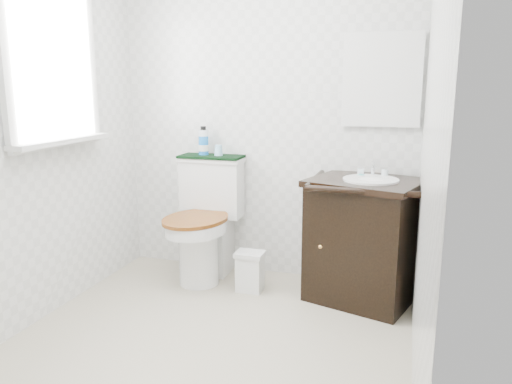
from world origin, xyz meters
The scene contains 14 objects.
floor centered at (0.00, 0.00, 0.00)m, with size 2.40×2.40×0.00m, color #AFA38D.
wall_back centered at (0.00, 1.20, 1.20)m, with size 2.40×2.40×0.00m, color silver.
wall_front centered at (0.00, -1.20, 1.20)m, with size 2.40×2.40×0.00m, color silver.
wall_left centered at (-1.10, 0.00, 1.20)m, with size 2.40×2.40×0.00m, color silver.
wall_right centered at (1.10, 0.00, 1.20)m, with size 2.40×2.40×0.00m, color silver.
window centered at (-1.07, 0.25, 1.55)m, with size 0.02×0.70×0.90m, color white.
mirror centered at (0.82, 1.18, 1.45)m, with size 0.50×0.02×0.60m, color silver.
toilet centered at (-0.39, 0.96, 0.39)m, with size 0.49×0.68×0.89m.
vanity centered at (0.77, 0.90, 0.43)m, with size 0.82×0.75×0.92m.
trash_bin centered at (0.01, 0.80, 0.15)m, with size 0.20×0.16×0.28m.
towel centered at (-0.39, 1.09, 0.90)m, with size 0.47×0.22×0.02m, color black.
mouthwash_bottle centered at (-0.46, 1.11, 1.00)m, with size 0.07×0.07×0.21m.
cup centered at (-0.33, 1.10, 0.95)m, with size 0.06×0.06×0.08m, color #86BBDC.
soap_bar centered at (0.72, 0.99, 0.83)m, with size 0.07×0.04×0.02m, color #197B7B.
Camera 1 is at (1.01, -2.33, 1.42)m, focal length 35.00 mm.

